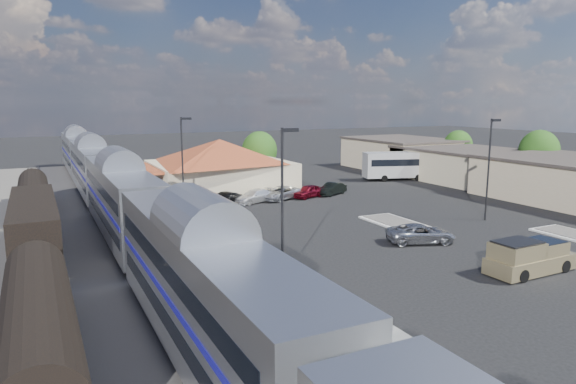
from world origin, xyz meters
name	(u,v)px	position (x,y,z in m)	size (l,w,h in m)	color
ground	(375,236)	(0.00, 0.00, 0.00)	(280.00, 280.00, 0.00)	black
railbed	(81,242)	(-21.00, 8.00, 0.06)	(16.00, 100.00, 0.12)	#4C4944
platform	(205,234)	(-12.00, 6.00, 0.09)	(5.50, 92.00, 0.18)	gray
passenger_train	(121,203)	(-18.00, 7.70, 2.87)	(3.00, 104.00, 5.55)	silver
freight_cars	(35,231)	(-24.00, 5.14, 1.93)	(2.80, 46.00, 4.00)	black
station_depot	(220,166)	(-4.56, 24.00, 3.13)	(18.35, 12.24, 6.20)	#C1AF8D
buildings_east	(490,167)	(28.00, 14.28, 2.27)	(14.40, 51.40, 4.80)	#C6B28C
traffic_island_south	(399,224)	(4.00, 2.00, 0.10)	(3.30, 7.50, 0.21)	silver
lamp_plat_s	(284,191)	(-10.90, -6.00, 5.34)	(1.08, 0.25, 9.00)	black
lamp_plat_n	(183,156)	(-10.90, 16.00, 5.34)	(1.08, 0.25, 9.00)	black
lamp_lot	(490,161)	(12.10, 0.00, 5.34)	(1.08, 0.25, 9.00)	black
tree_east_b	(539,151)	(34.00, 12.00, 4.22)	(4.94, 4.94, 6.96)	#382314
tree_east_c	(458,146)	(34.00, 26.00, 3.76)	(4.41, 4.41, 6.21)	#382314
tree_depot	(259,151)	(3.00, 30.00, 4.02)	(4.71, 4.71, 6.63)	#382314
pickup_truck	(531,257)	(3.34, -11.57, 0.99)	(6.07, 2.39, 2.08)	tan
suv	(421,234)	(1.86, -3.26, 0.71)	(2.36, 5.11, 1.42)	#97999F
coach_bus	(407,164)	(21.24, 22.20, 2.17)	(11.95, 5.91, 3.76)	silver
person_a	(259,257)	(-11.67, -4.07, 1.00)	(0.60, 0.39, 1.65)	#A3C13C
person_b	(180,211)	(-12.49, 11.68, 0.96)	(0.76, 0.59, 1.56)	silver
parked_car_a	(207,200)	(-8.50, 16.65, 0.74)	(1.74, 4.34, 1.48)	#0C173D
parked_car_b	(225,199)	(-6.52, 16.95, 0.64)	(1.35, 3.86, 1.27)	black
parked_car_c	(255,196)	(-3.32, 16.65, 0.68)	(1.92, 4.72, 1.37)	silver
parked_car_d	(281,193)	(-0.12, 16.95, 0.71)	(2.35, 5.10, 1.42)	#979A9F
parked_car_e	(308,191)	(3.08, 16.65, 0.71)	(1.67, 4.15, 1.41)	maroon
parked_car_f	(332,189)	(6.28, 16.95, 0.68)	(1.45, 4.16, 1.37)	black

